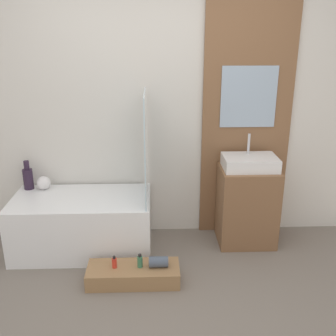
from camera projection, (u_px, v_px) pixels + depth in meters
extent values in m
cube|color=silver|center=(158.00, 107.00, 3.77)|extent=(4.20, 0.06, 2.60)
cube|color=brown|center=(247.00, 108.00, 3.75)|extent=(0.86, 0.03, 2.60)
cube|color=#9EB2C6|center=(249.00, 97.00, 3.70)|extent=(0.53, 0.01, 0.58)
cube|color=white|center=(83.00, 224.00, 3.72)|extent=(1.28, 0.68, 0.54)
cube|color=silver|center=(81.00, 198.00, 3.64)|extent=(1.00, 0.47, 0.01)
cube|color=silver|center=(146.00, 147.00, 3.49)|extent=(0.01, 0.62, 0.97)
cube|color=#997047|center=(133.00, 274.00, 3.29)|extent=(0.77, 0.29, 0.14)
cube|color=brown|center=(247.00, 206.00, 3.83)|extent=(0.54, 0.44, 0.77)
cube|color=white|center=(250.00, 163.00, 3.68)|extent=(0.50, 0.34, 0.12)
cylinder|color=silver|center=(249.00, 144.00, 3.72)|extent=(0.02, 0.02, 0.19)
cylinder|color=#2D1E33|center=(28.00, 179.00, 3.81)|extent=(0.09, 0.09, 0.20)
cylinder|color=#2D1E33|center=(26.00, 165.00, 3.76)|extent=(0.05, 0.05, 0.09)
sphere|color=white|center=(44.00, 183.00, 3.81)|extent=(0.13, 0.13, 0.13)
cylinder|color=red|center=(114.00, 263.00, 3.24)|extent=(0.04, 0.04, 0.09)
cylinder|color=black|center=(114.00, 257.00, 3.23)|extent=(0.02, 0.02, 0.02)
cylinder|color=#38704C|center=(140.00, 262.00, 3.25)|extent=(0.04, 0.04, 0.10)
cylinder|color=black|center=(140.00, 256.00, 3.23)|extent=(0.03, 0.03, 0.02)
cylinder|color=#4C5666|center=(159.00, 262.00, 3.26)|extent=(0.16, 0.09, 0.09)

